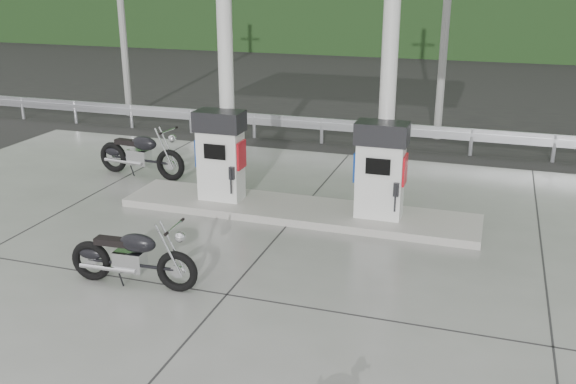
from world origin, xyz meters
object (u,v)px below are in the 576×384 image
(gas_pump_left, at_px, (221,156))
(gas_pump_right, at_px, (380,170))
(motorcycle_right, at_px, (133,257))
(motorcycle_left, at_px, (141,154))

(gas_pump_left, bearing_deg, gas_pump_right, 0.00)
(motorcycle_right, bearing_deg, gas_pump_right, 46.94)
(gas_pump_left, distance_m, motorcycle_right, 3.69)
(gas_pump_left, distance_m, motorcycle_left, 2.91)
(gas_pump_left, xyz_separation_m, motorcycle_right, (0.15, -3.64, -0.59))
(motorcycle_left, height_order, motorcycle_right, motorcycle_left)
(motorcycle_left, xyz_separation_m, motorcycle_right, (2.72, -4.90, -0.06))
(gas_pump_left, relative_size, motorcycle_right, 0.93)
(gas_pump_left, distance_m, gas_pump_right, 3.20)
(gas_pump_right, relative_size, motorcycle_left, 0.83)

